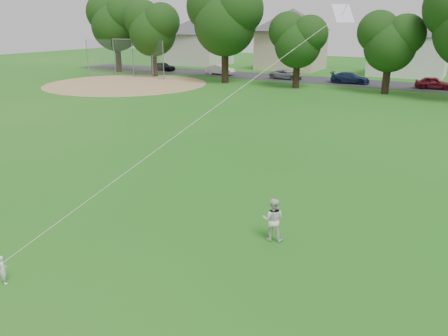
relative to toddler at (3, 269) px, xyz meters
The scene contains 10 objects.
ground 4.02m from the toddler, 60.16° to the left, with size 160.00×160.00×0.00m, color #186216.
street 45.52m from the toddler, 87.49° to the left, with size 90.00×7.00×0.01m, color #2D2D30.
dirt_infield 39.59m from the toddler, 127.34° to the left, with size 18.00×18.00×0.02m, color #9E7F51.
toddler is the anchor object (origin of this frame).
older_boy 7.88m from the toddler, 48.09° to the left, with size 0.70×0.54×1.43m, color silver.
kite 7.19m from the toddler, 64.86° to the left, with size 3.25×6.28×14.22m.
baseball_backstop 45.95m from the toddler, 127.14° to the left, with size 10.25×3.42×4.56m.
tree_row 39.36m from the toddler, 84.43° to the left, with size 82.21×9.44×11.36m.
parked_cars 44.92m from the toddler, 98.09° to the left, with size 47.62×2.12×1.28m.
house_row 55.70m from the toddler, 87.48° to the left, with size 77.08×13.21×10.04m.
Camera 1 is at (8.24, -9.33, 6.72)m, focal length 35.00 mm.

